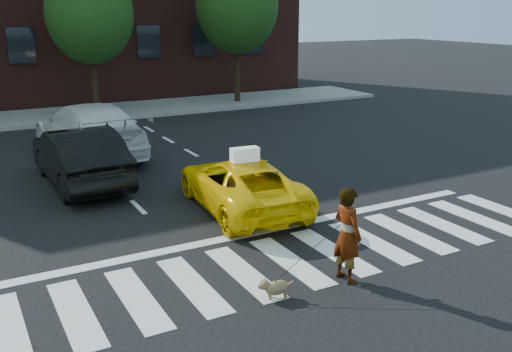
# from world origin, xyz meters

# --- Properties ---
(ground) EXTENTS (120.00, 120.00, 0.00)m
(ground) POSITION_xyz_m (0.00, 0.00, 0.00)
(ground) COLOR black
(ground) RESTS_ON ground
(crosswalk) EXTENTS (13.00, 2.40, 0.01)m
(crosswalk) POSITION_xyz_m (0.00, 0.00, 0.01)
(crosswalk) COLOR silver
(crosswalk) RESTS_ON ground
(stop_line) EXTENTS (12.00, 0.30, 0.01)m
(stop_line) POSITION_xyz_m (0.00, 1.60, 0.01)
(stop_line) COLOR silver
(stop_line) RESTS_ON ground
(sidewalk_far) EXTENTS (30.00, 4.00, 0.15)m
(sidewalk_far) POSITION_xyz_m (0.00, 17.50, 0.07)
(sidewalk_far) COLOR slate
(sidewalk_far) RESTS_ON ground
(tree_mid) EXTENTS (3.69, 3.69, 7.10)m
(tree_mid) POSITION_xyz_m (0.53, 17.00, 4.85)
(tree_mid) COLOR black
(tree_mid) RESTS_ON ground
(taxi) EXTENTS (2.41, 4.57, 1.23)m
(taxi) POSITION_xyz_m (0.56, 3.13, 0.61)
(taxi) COLOR yellow
(taxi) RESTS_ON ground
(black_sedan) EXTENTS (1.82, 4.83, 1.58)m
(black_sedan) POSITION_xyz_m (-2.37, 7.00, 0.79)
(black_sedan) COLOR black
(black_sedan) RESTS_ON ground
(white_suv) EXTENTS (2.81, 6.08, 1.72)m
(white_suv) POSITION_xyz_m (-1.40, 10.07, 0.86)
(white_suv) COLOR silver
(white_suv) RESTS_ON ground
(woman) EXTENTS (0.46, 0.66, 1.72)m
(woman) POSITION_xyz_m (0.47, -1.10, 0.86)
(woman) COLOR #999999
(woman) RESTS_ON ground
(dog) EXTENTS (0.58, 0.40, 0.35)m
(dog) POSITION_xyz_m (-0.98, -1.08, 0.20)
(dog) COLOR olive
(dog) RESTS_ON ground
(taxi_sign) EXTENTS (0.67, 0.34, 0.32)m
(taxi_sign) POSITION_xyz_m (0.56, 2.93, 1.39)
(taxi_sign) COLOR white
(taxi_sign) RESTS_ON taxi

